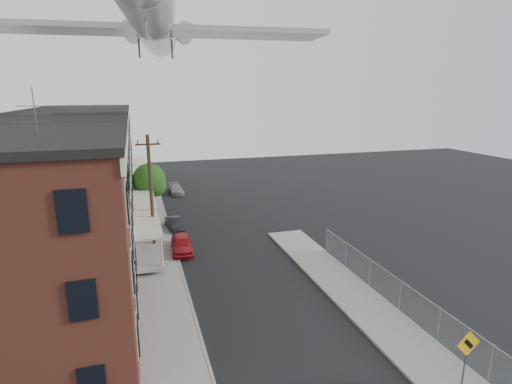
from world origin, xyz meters
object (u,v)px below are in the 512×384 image
(warning_sign, at_px, (467,352))
(car_near, at_px, (182,244))
(utility_pole, at_px, (151,193))
(car_far, at_px, (176,189))
(airplane, at_px, (154,20))
(street_tree, at_px, (151,181))
(car_mid, at_px, (175,224))

(warning_sign, height_order, car_near, warning_sign)
(utility_pole, height_order, car_far, utility_pole)
(warning_sign, relative_size, car_far, 0.74)
(airplane, bearing_deg, car_far, 80.78)
(street_tree, height_order, airplane, airplane)
(warning_sign, relative_size, car_near, 0.72)
(car_far, bearing_deg, car_near, -98.07)
(car_near, bearing_deg, car_mid, 93.00)
(warning_sign, height_order, street_tree, street_tree)
(utility_pole, distance_m, car_near, 4.55)
(car_near, bearing_deg, airplane, 105.28)
(car_far, bearing_deg, airplane, -102.69)
(warning_sign, bearing_deg, car_far, 101.75)
(car_far, xyz_separation_m, airplane, (-2.39, -14.69, 16.71))
(airplane, bearing_deg, street_tree, 96.81)
(car_near, height_order, airplane, airplane)
(car_mid, bearing_deg, street_tree, 100.10)
(warning_sign, xyz_separation_m, street_tree, (-10.87, 28.95, 1.57))
(car_far, distance_m, airplane, 22.37)
(warning_sign, xyz_separation_m, car_near, (-9.20, 18.26, -1.22))
(car_mid, height_order, car_far, car_far)
(utility_pole, height_order, car_near, utility_pole)
(warning_sign, height_order, car_far, warning_sign)
(car_mid, distance_m, car_far, 13.33)
(warning_sign, relative_size, utility_pole, 0.31)
(utility_pole, xyz_separation_m, car_mid, (2.00, 4.71, -4.14))
(car_near, bearing_deg, car_far, 88.39)
(car_near, distance_m, car_far, 18.78)
(street_tree, xyz_separation_m, airplane, (0.80, -6.66, 13.81))
(warning_sign, xyz_separation_m, car_far, (-7.69, 36.98, -1.33))
(warning_sign, height_order, car_mid, warning_sign)
(utility_pole, relative_size, car_near, 2.32)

